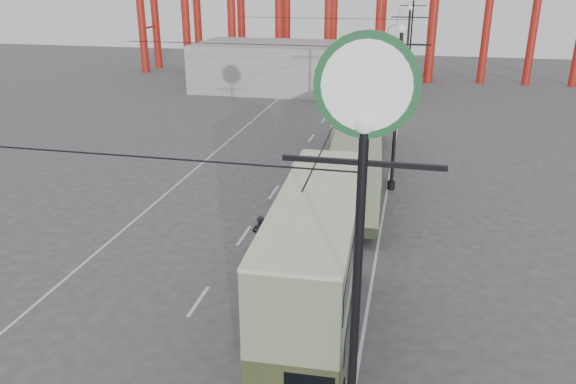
% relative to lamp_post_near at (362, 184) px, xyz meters
% --- Properties ---
extents(ground, '(160.00, 160.00, 0.00)m').
position_rel_lamp_post_near_xyz_m(ground, '(-5.60, 3.00, -7.86)').
color(ground, '#464649').
rests_on(ground, ground).
extents(road_markings, '(12.52, 120.00, 0.01)m').
position_rel_lamp_post_near_xyz_m(road_markings, '(-6.46, 22.70, -7.86)').
color(road_markings, silver).
rests_on(road_markings, ground).
extents(lamp_post_near, '(3.20, 0.44, 10.80)m').
position_rel_lamp_post_near_xyz_m(lamp_post_near, '(0.00, 0.00, 0.00)').
color(lamp_post_near, black).
rests_on(lamp_post_near, ground).
extents(lamp_post_mid, '(3.20, 0.44, 9.32)m').
position_rel_lamp_post_near_xyz_m(lamp_post_mid, '(0.00, 21.00, -3.18)').
color(lamp_post_mid, black).
rests_on(lamp_post_mid, ground).
extents(lamp_post_far, '(3.20, 0.44, 9.32)m').
position_rel_lamp_post_near_xyz_m(lamp_post_far, '(0.00, 43.00, -3.18)').
color(lamp_post_far, black).
rests_on(lamp_post_far, ground).
extents(lamp_post_distant, '(3.20, 0.44, 9.32)m').
position_rel_lamp_post_near_xyz_m(lamp_post_distant, '(0.00, 65.00, -3.18)').
color(lamp_post_distant, black).
rests_on(lamp_post_distant, ground).
extents(fairground_shed, '(22.00, 10.00, 5.00)m').
position_rel_lamp_post_near_xyz_m(fairground_shed, '(-11.60, 50.00, -5.36)').
color(fairground_shed, gray).
rests_on(fairground_shed, ground).
extents(double_decker_bus, '(2.90, 9.98, 5.31)m').
position_rel_lamp_post_near_xyz_m(double_decker_bus, '(-1.80, 5.58, -4.89)').
color(double_decker_bus, '#373F22').
rests_on(double_decker_bus, ground).
extents(single_decker_green, '(3.44, 11.83, 3.30)m').
position_rel_lamp_post_near_xyz_m(single_decker_green, '(-1.90, 18.51, -6.00)').
color(single_decker_green, gray).
rests_on(single_decker_green, ground).
extents(single_decker_cream, '(2.70, 10.52, 3.27)m').
position_rel_lamp_post_near_xyz_m(single_decker_cream, '(-2.55, 27.67, -6.02)').
color(single_decker_cream, beige).
rests_on(single_decker_cream, ground).
extents(pedestrian, '(0.82, 0.63, 2.01)m').
position_rel_lamp_post_near_xyz_m(pedestrian, '(-5.20, 11.01, -6.86)').
color(pedestrian, black).
rests_on(pedestrian, ground).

